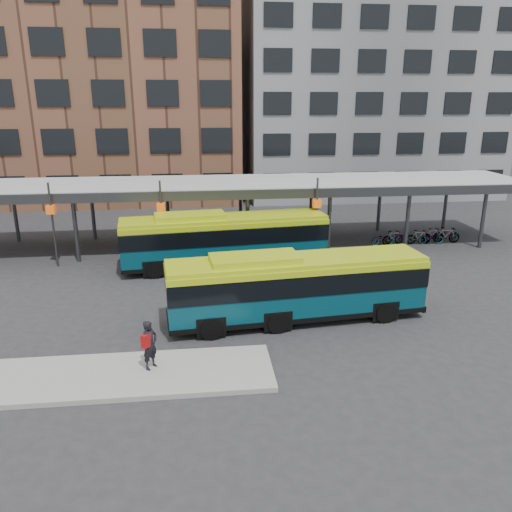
{
  "coord_description": "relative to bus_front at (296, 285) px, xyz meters",
  "views": [
    {
      "loc": [
        -0.84,
        -18.47,
        9.11
      ],
      "look_at": [
        1.83,
        4.64,
        1.8
      ],
      "focal_mm": 35.0,
      "sensor_mm": 36.0,
      "label": 1
    }
  ],
  "objects": [
    {
      "name": "building_brick",
      "position": [
        -13.11,
        30.97,
        9.43
      ],
      "size": [
        26.0,
        14.0,
        22.0
      ],
      "primitive_type": "cube",
      "color": "brown",
      "rests_on": "ground"
    },
    {
      "name": "bus_rear",
      "position": [
        -2.63,
        7.59,
        0.07
      ],
      "size": [
        11.68,
        3.69,
        3.17
      ],
      "rotation": [
        0.0,
        0.0,
        0.11
      ],
      "color": "#063B4A",
      "rests_on": "ground"
    },
    {
      "name": "canopy",
      "position": [
        -3.16,
        11.84,
        2.33
      ],
      "size": [
        40.0,
        6.53,
        4.8
      ],
      "color": "#999B9E",
      "rests_on": "ground"
    },
    {
      "name": "bike_rack",
      "position": [
        10.43,
        10.85,
        -1.11
      ],
      "size": [
        6.41,
        1.33,
        1.03
      ],
      "color": "slate",
      "rests_on": "ground"
    },
    {
      "name": "building_grey",
      "position": [
        12.89,
        30.97,
        8.43
      ],
      "size": [
        24.0,
        14.0,
        20.0
      ],
      "primitive_type": "cube",
      "color": "slate",
      "rests_on": "ground"
    },
    {
      "name": "boarding_island",
      "position": [
        -8.61,
        -4.03,
        -1.48
      ],
      "size": [
        14.0,
        3.0,
        0.18
      ],
      "primitive_type": "cube",
      "color": "gray",
      "rests_on": "ground"
    },
    {
      "name": "pedestrian",
      "position": [
        -5.81,
        -3.76,
        -0.5
      ],
      "size": [
        0.72,
        0.77,
        1.76
      ],
      "rotation": [
        0.0,
        0.0,
        0.95
      ],
      "color": "black",
      "rests_on": "boarding_island"
    },
    {
      "name": "bus_front",
      "position": [
        0.0,
        0.0,
        0.0
      ],
      "size": [
        11.15,
        3.4,
        3.02
      ],
      "rotation": [
        0.0,
        0.0,
        0.1
      ],
      "color": "#063B4A",
      "rests_on": "ground"
    },
    {
      "name": "ground",
      "position": [
        -3.11,
        -1.03,
        -1.57
      ],
      "size": [
        120.0,
        120.0,
        0.0
      ],
      "primitive_type": "plane",
      "color": "#28282B",
      "rests_on": "ground"
    }
  ]
}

